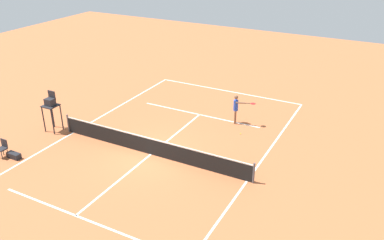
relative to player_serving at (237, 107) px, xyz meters
name	(u,v)px	position (x,y,z in m)	size (l,w,h in m)	color
ground_plane	(151,154)	(2.51, 5.56, -1.09)	(60.00, 60.00, 0.00)	#B76038
court_lines	(151,154)	(2.51, 5.56, -1.08)	(10.78, 20.64, 0.01)	white
tennis_net	(150,146)	(2.51, 5.56, -0.59)	(11.38, 0.10, 1.07)	#4C4C51
player_serving	(237,107)	(0.00, 0.00, 0.00)	(1.35, 0.54, 1.81)	brown
tennis_ball	(241,134)	(-0.79, 1.23, -1.05)	(0.07, 0.07, 0.07)	#CCE033
umpire_chair	(51,105)	(9.01, 5.84, 0.52)	(0.80, 0.80, 2.41)	#232328
courtside_chair_near	(3,147)	(9.10, 9.28, -0.55)	(0.44, 0.46, 0.95)	#262626
equipment_bag	(14,155)	(8.52, 9.15, -0.94)	(0.76, 0.32, 0.30)	black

